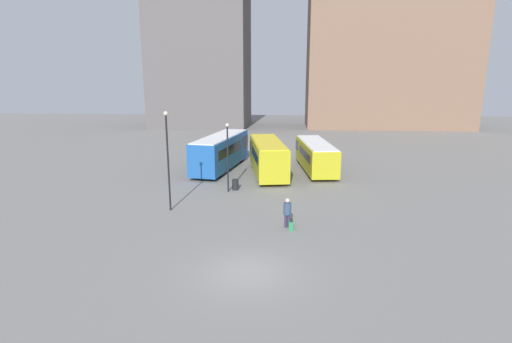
% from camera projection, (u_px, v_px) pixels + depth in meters
% --- Properties ---
extents(ground_plane, '(160.00, 160.00, 0.00)m').
position_uv_depth(ground_plane, '(247.00, 272.00, 18.47)').
color(ground_plane, slate).
extents(building_block_left, '(16.83, 14.82, 37.54)m').
position_uv_depth(building_block_left, '(200.00, 20.00, 70.79)').
color(building_block_left, '#5B5656').
rests_on(building_block_left, ground_plane).
extents(building_block_right, '(28.43, 10.74, 35.94)m').
position_uv_depth(building_block_right, '(392.00, 23.00, 68.54)').
color(building_block_right, '#7F604C').
rests_on(building_block_right, ground_plane).
extents(bus_0, '(4.31, 10.99, 3.29)m').
position_uv_depth(bus_0, '(221.00, 151.00, 39.08)').
color(bus_0, '#1E56A3').
rests_on(bus_0, ground_plane).
extents(bus_1, '(4.11, 9.93, 3.13)m').
position_uv_depth(bus_1, '(268.00, 156.00, 36.89)').
color(bus_1, gold).
rests_on(bus_1, ground_plane).
extents(bus_2, '(3.63, 10.03, 2.75)m').
position_uv_depth(bus_2, '(315.00, 155.00, 38.60)').
color(bus_2, gold).
rests_on(bus_2, ground_plane).
extents(traveler, '(0.47, 0.47, 1.81)m').
position_uv_depth(traveler, '(287.00, 210.00, 23.77)').
color(traveler, '#382D4C').
rests_on(traveler, ground_plane).
extents(suitcase, '(0.28, 0.32, 0.79)m').
position_uv_depth(suitcase, '(291.00, 226.00, 23.49)').
color(suitcase, '#28844C').
rests_on(suitcase, ground_plane).
extents(lamp_post_0, '(0.28, 0.28, 5.41)m').
position_uv_depth(lamp_post_0, '(228.00, 152.00, 30.80)').
color(lamp_post_0, black).
rests_on(lamp_post_0, ground_plane).
extents(lamp_post_1, '(0.28, 0.28, 6.68)m').
position_uv_depth(lamp_post_1, '(168.00, 154.00, 26.26)').
color(lamp_post_1, black).
rests_on(lamp_post_1, ground_plane).
extents(trash_bin, '(0.52, 0.52, 0.85)m').
position_uv_depth(trash_bin, '(235.00, 185.00, 31.97)').
color(trash_bin, black).
rests_on(trash_bin, ground_plane).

